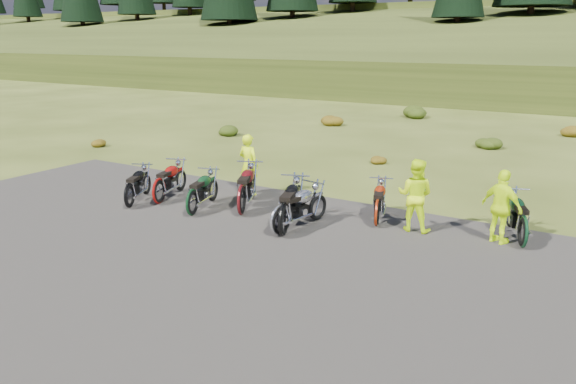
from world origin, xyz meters
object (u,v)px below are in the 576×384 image
Objects in this scene: motorcycle_0 at (130,208)px; motorcycle_7 at (521,248)px; motorcycle_3 at (281,236)px; person_middle at (249,165)px.

motorcycle_7 is (9.91, 2.47, 0.00)m from motorcycle_0.
motorcycle_3 is 1.17× the size of person_middle.
person_middle is at bearing -60.32° from motorcycle_0.
motorcycle_0 is 10.21m from motorcycle_7.
motorcycle_7 is 7.94m from person_middle.
motorcycle_0 is at bearing 58.13° from person_middle.
person_middle reaches higher than motorcycle_7.
motorcycle_7 is at bearing -179.66° from person_middle.
person_middle reaches higher than motorcycle_0.
motorcycle_3 reaches higher than motorcycle_0.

